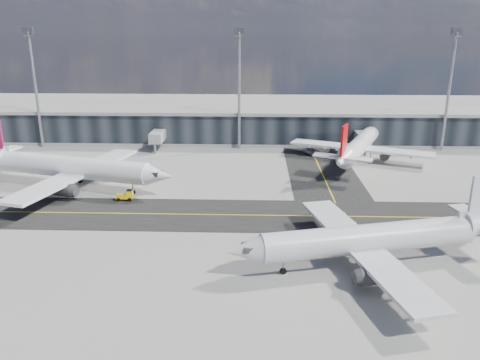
{
  "coord_description": "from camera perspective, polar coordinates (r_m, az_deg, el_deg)",
  "views": [
    {
      "loc": [
        4.18,
        -65.99,
        28.63
      ],
      "look_at": [
        1.62,
        6.93,
        5.0
      ],
      "focal_mm": 35.0,
      "sensor_mm": 36.0,
      "label": 1
    }
  ],
  "objects": [
    {
      "name": "ground",
      "position": [
        72.06,
        -1.49,
        -5.47
      ],
      "size": [
        300.0,
        300.0,
        0.0
      ],
      "primitive_type": "plane",
      "color": "gray",
      "rests_on": "ground"
    },
    {
      "name": "taxiway_lanes",
      "position": [
        81.9,
        1.7,
        -2.52
      ],
      "size": [
        180.0,
        63.0,
        0.03
      ],
      "color": "black",
      "rests_on": "ground"
    },
    {
      "name": "terminal_concourse",
      "position": [
        123.46,
        0.05,
        6.48
      ],
      "size": [
        152.0,
        19.8,
        8.8
      ],
      "color": "black",
      "rests_on": "ground"
    },
    {
      "name": "floodlight_masts",
      "position": [
        114.81,
        -0.09,
        11.43
      ],
      "size": [
        102.5,
        0.7,
        28.9
      ],
      "color": "gray",
      "rests_on": "ground"
    },
    {
      "name": "airliner_af",
      "position": [
        92.85,
        -20.01,
        1.47
      ],
      "size": [
        40.7,
        35.02,
        12.21
      ],
      "rotation": [
        0.0,
        0.0,
        -1.83
      ],
      "color": "white",
      "rests_on": "ground"
    },
    {
      "name": "airliner_redtail",
      "position": [
        108.27,
        14.3,
        4.07
      ],
      "size": [
        31.15,
        36.06,
        11.17
      ],
      "rotation": [
        0.0,
        0.0,
        -0.41
      ],
      "color": "white",
      "rests_on": "ground"
    },
    {
      "name": "airliner_near",
      "position": [
        61.23,
        15.87,
        -6.9
      ],
      "size": [
        36.61,
        31.48,
        10.96
      ],
      "rotation": [
        0.0,
        0.0,
        1.82
      ],
      "color": "silver",
      "rests_on": "ground"
    },
    {
      "name": "baggage_tug",
      "position": [
        84.12,
        -13.69,
        -1.81
      ],
      "size": [
        3.01,
        1.61,
        1.86
      ],
      "rotation": [
        0.0,
        0.0,
        -1.54
      ],
      "color": "yellow",
      "rests_on": "ground"
    },
    {
      "name": "service_van",
      "position": [
        113.6,
        8.75,
        3.51
      ],
      "size": [
        4.64,
        5.74,
        1.45
      ],
      "primitive_type": "imported",
      "rotation": [
        0.0,
        0.0,
        0.51
      ],
      "color": "white",
      "rests_on": "ground"
    }
  ]
}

